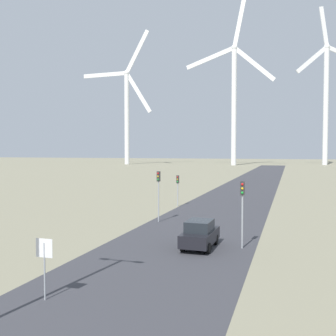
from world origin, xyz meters
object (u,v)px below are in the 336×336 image
at_px(traffic_light_post_near_left, 158,185).
at_px(car_approaching, 200,234).
at_px(traffic_light_post_near_right, 242,200).
at_px(wind_turbine_left, 234,93).
at_px(stop_sign_near, 44,257).
at_px(wind_turbine_center, 326,94).
at_px(traffic_light_post_mid_left, 178,184).
at_px(wind_turbine_far_left, 127,107).

distance_m(traffic_light_post_near_left, car_approaching, 10.10).
relative_size(traffic_light_post_near_right, wind_turbine_left, 0.06).
xyz_separation_m(traffic_light_post_near_left, traffic_light_post_near_right, (8.24, -7.40, -0.10)).
bearing_deg(wind_turbine_left, stop_sign_near, -85.00).
height_order(wind_turbine_left, wind_turbine_center, wind_turbine_left).
height_order(traffic_light_post_near_left, car_approaching, traffic_light_post_near_left).
xyz_separation_m(traffic_light_post_mid_left, wind_turbine_center, (26.68, 143.25, 28.38)).
bearing_deg(stop_sign_near, wind_turbine_left, 95.00).
bearing_deg(traffic_light_post_near_right, wind_turbine_far_left, 116.01).
relative_size(traffic_light_post_mid_left, wind_turbine_far_left, 0.06).
height_order(stop_sign_near, wind_turbine_far_left, wind_turbine_far_left).
xyz_separation_m(stop_sign_near, traffic_light_post_near_right, (6.96, 11.40, 1.34)).
relative_size(traffic_light_post_near_right, car_approaching, 1.05).
distance_m(stop_sign_near, traffic_light_post_near_left, 18.90).
distance_m(stop_sign_near, traffic_light_post_near_right, 13.43).
bearing_deg(stop_sign_near, traffic_light_post_near_left, 93.89).
relative_size(car_approaching, wind_turbine_far_left, 0.07).
xyz_separation_m(stop_sign_near, wind_turbine_center, (24.33, 172.01, 29.13)).
height_order(car_approaching, wind_turbine_center, wind_turbine_center).
distance_m(traffic_light_post_near_right, wind_turbine_center, 163.92).
bearing_deg(stop_sign_near, traffic_light_post_near_right, 58.59).
relative_size(traffic_light_post_mid_left, wind_turbine_left, 0.05).
bearing_deg(wind_turbine_far_left, traffic_light_post_mid_left, -64.30).
xyz_separation_m(traffic_light_post_mid_left, wind_turbine_left, (-11.33, 127.54, 28.52)).
relative_size(stop_sign_near, car_approaching, 0.64).
height_order(stop_sign_near, car_approaching, stop_sign_near).
bearing_deg(wind_turbine_center, wind_turbine_far_left, -168.30).
bearing_deg(stop_sign_near, car_approaching, 68.11).
relative_size(car_approaching, wind_turbine_center, 0.06).
xyz_separation_m(traffic_light_post_near_left, wind_turbine_far_left, (-61.35, 135.20, 23.25)).
relative_size(traffic_light_post_near_left, traffic_light_post_mid_left, 1.28).
xyz_separation_m(stop_sign_near, wind_turbine_left, (-13.68, 156.30, 29.27)).
bearing_deg(traffic_light_post_mid_left, traffic_light_post_near_left, -83.85).
distance_m(stop_sign_near, wind_turbine_far_left, 168.07).
xyz_separation_m(traffic_light_post_near_left, wind_turbine_left, (-12.40, 137.50, 27.83)).
xyz_separation_m(traffic_light_post_mid_left, car_approaching, (6.67, -18.03, -1.68)).
bearing_deg(wind_turbine_left, wind_turbine_far_left, -177.31).
distance_m(traffic_light_post_near_left, wind_turbine_far_left, 150.28).
bearing_deg(traffic_light_post_near_left, car_approaching, -55.28).
bearing_deg(wind_turbine_center, traffic_light_post_near_left, -99.49).
bearing_deg(traffic_light_post_near_left, wind_turbine_left, 95.15).
height_order(traffic_light_post_mid_left, wind_turbine_far_left, wind_turbine_far_left).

